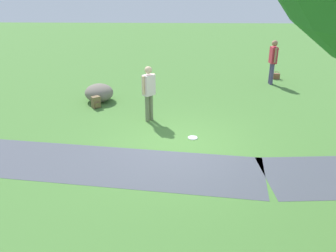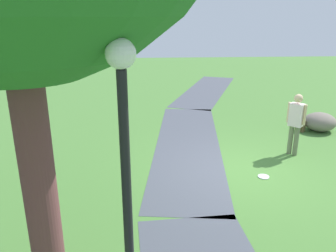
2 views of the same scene
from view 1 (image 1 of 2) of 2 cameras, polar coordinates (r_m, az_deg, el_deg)
name	(u,v)px [view 1 (image 1 of 2)]	position (r m, az deg, el deg)	size (l,w,h in m)	color
ground_plane	(179,146)	(9.99, 1.70, -3.15)	(48.00, 48.00, 0.00)	#497A35
footpath_segment_mid	(100,164)	(9.24, -10.53, -5.94)	(8.18, 2.93, 0.01)	#474B56
lawn_boulder	(99,93)	(13.50, -10.74, 5.14)	(1.24, 1.27, 0.63)	slate
woman_with_handbag	(273,59)	(15.72, 16.12, 10.08)	(0.28, 0.52, 1.81)	#4B416E
man_near_boulder	(149,90)	(11.31, -3.04, 5.71)	(0.42, 0.43, 1.76)	#6C7454
handbag_on_grass	(276,76)	(16.74, 16.55, 7.54)	(0.33, 0.30, 0.31)	brown
backpack_by_boulder	(96,102)	(12.91, -11.20, 3.67)	(0.35, 0.35, 0.40)	brown
frisbee_on_grass	(193,138)	(10.47, 3.89, -1.84)	(0.28, 0.28, 0.02)	silver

